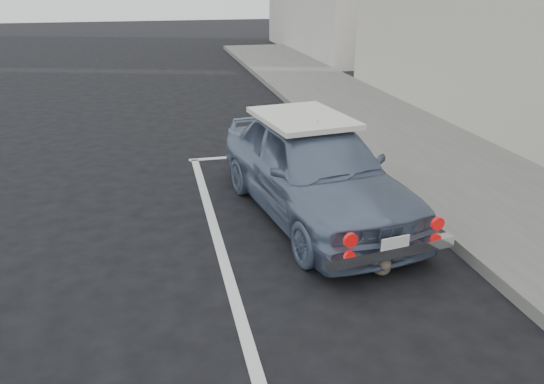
# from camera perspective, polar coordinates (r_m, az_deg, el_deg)

# --- Properties ---
(pline_front) EXTENTS (3.00, 0.12, 0.01)m
(pline_front) POSITION_cam_1_polar(r_m,az_deg,el_deg) (9.75, -0.10, 4.06)
(pline_front) COLOR silver
(pline_front) RESTS_ON ground
(pline_side) EXTENTS (0.12, 7.00, 0.01)m
(pline_side) POSITION_cam_1_polar(r_m,az_deg,el_deg) (6.35, -5.48, -6.43)
(pline_side) COLOR silver
(pline_side) RESTS_ON ground
(retro_coupe) EXTENTS (2.13, 4.11, 1.33)m
(retro_coupe) POSITION_cam_1_polar(r_m,az_deg,el_deg) (7.08, 4.52, 2.63)
(retro_coupe) COLOR slate
(retro_coupe) RESTS_ON ground
(cat) EXTENTS (0.29, 0.54, 0.29)m
(cat) POSITION_cam_1_polar(r_m,az_deg,el_deg) (5.96, 11.58, -7.44)
(cat) COLOR #64564C
(cat) RESTS_ON ground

